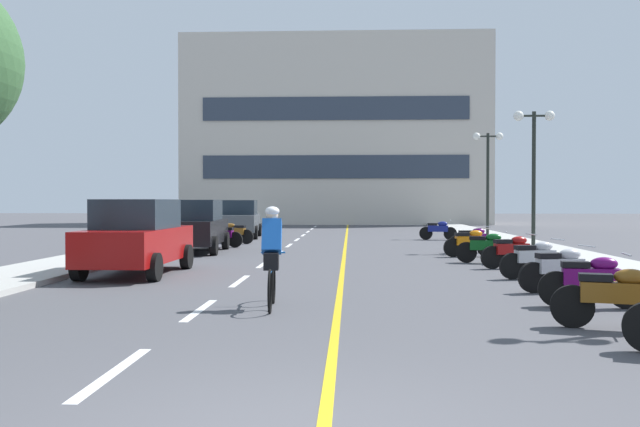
% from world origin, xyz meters
% --- Properties ---
extents(ground_plane, '(140.00, 140.00, 0.00)m').
position_xyz_m(ground_plane, '(0.00, 21.00, 0.00)').
color(ground_plane, '#47474C').
extents(curb_left, '(2.40, 72.00, 0.12)m').
position_xyz_m(curb_left, '(-7.20, 24.00, 0.06)').
color(curb_left, '#A8A8A3').
rests_on(curb_left, ground).
extents(curb_right, '(2.40, 72.00, 0.12)m').
position_xyz_m(curb_right, '(7.20, 24.00, 0.06)').
color(curb_right, '#A8A8A3').
rests_on(curb_right, ground).
extents(lane_dash_0, '(0.14, 2.20, 0.01)m').
position_xyz_m(lane_dash_0, '(-2.00, 2.00, 0.00)').
color(lane_dash_0, silver).
rests_on(lane_dash_0, ground).
extents(lane_dash_1, '(0.14, 2.20, 0.01)m').
position_xyz_m(lane_dash_1, '(-2.00, 6.00, 0.00)').
color(lane_dash_1, silver).
rests_on(lane_dash_1, ground).
extents(lane_dash_2, '(0.14, 2.20, 0.01)m').
position_xyz_m(lane_dash_2, '(-2.00, 10.00, 0.00)').
color(lane_dash_2, silver).
rests_on(lane_dash_2, ground).
extents(lane_dash_3, '(0.14, 2.20, 0.01)m').
position_xyz_m(lane_dash_3, '(-2.00, 14.00, 0.00)').
color(lane_dash_3, silver).
rests_on(lane_dash_3, ground).
extents(lane_dash_4, '(0.14, 2.20, 0.01)m').
position_xyz_m(lane_dash_4, '(-2.00, 18.00, 0.00)').
color(lane_dash_4, silver).
rests_on(lane_dash_4, ground).
extents(lane_dash_5, '(0.14, 2.20, 0.01)m').
position_xyz_m(lane_dash_5, '(-2.00, 22.00, 0.00)').
color(lane_dash_5, silver).
rests_on(lane_dash_5, ground).
extents(lane_dash_6, '(0.14, 2.20, 0.01)m').
position_xyz_m(lane_dash_6, '(-2.00, 26.00, 0.00)').
color(lane_dash_6, silver).
rests_on(lane_dash_6, ground).
extents(lane_dash_7, '(0.14, 2.20, 0.01)m').
position_xyz_m(lane_dash_7, '(-2.00, 30.00, 0.00)').
color(lane_dash_7, silver).
rests_on(lane_dash_7, ground).
extents(lane_dash_8, '(0.14, 2.20, 0.01)m').
position_xyz_m(lane_dash_8, '(-2.00, 34.00, 0.00)').
color(lane_dash_8, silver).
rests_on(lane_dash_8, ground).
extents(lane_dash_9, '(0.14, 2.20, 0.01)m').
position_xyz_m(lane_dash_9, '(-2.00, 38.00, 0.00)').
color(lane_dash_9, silver).
rests_on(lane_dash_9, ground).
extents(lane_dash_10, '(0.14, 2.20, 0.01)m').
position_xyz_m(lane_dash_10, '(-2.00, 42.00, 0.00)').
color(lane_dash_10, silver).
rests_on(lane_dash_10, ground).
extents(lane_dash_11, '(0.14, 2.20, 0.01)m').
position_xyz_m(lane_dash_11, '(-2.00, 46.00, 0.00)').
color(lane_dash_11, silver).
rests_on(lane_dash_11, ground).
extents(centre_line_yellow, '(0.12, 66.00, 0.01)m').
position_xyz_m(centre_line_yellow, '(0.25, 24.00, 0.00)').
color(centre_line_yellow, gold).
rests_on(centre_line_yellow, ground).
extents(office_building, '(23.39, 8.30, 14.33)m').
position_xyz_m(office_building, '(-0.69, 49.09, 7.16)').
color(office_building, beige).
rests_on(office_building, ground).
extents(street_lamp_mid, '(1.46, 0.36, 4.88)m').
position_xyz_m(street_lamp_mid, '(7.01, 19.62, 3.72)').
color(street_lamp_mid, black).
rests_on(street_lamp_mid, curb_right).
extents(street_lamp_far, '(1.46, 0.36, 4.97)m').
position_xyz_m(street_lamp_far, '(7.10, 28.15, 3.77)').
color(street_lamp_far, black).
rests_on(street_lamp_far, curb_right).
extents(parked_car_near, '(1.96, 4.22, 1.82)m').
position_xyz_m(parked_car_near, '(-4.71, 11.23, 0.92)').
color(parked_car_near, black).
rests_on(parked_car_near, ground).
extents(parked_car_mid, '(2.08, 4.28, 1.82)m').
position_xyz_m(parked_car_mid, '(-4.92, 18.32, 0.92)').
color(parked_car_mid, black).
rests_on(parked_car_mid, ground).
extents(parked_car_far, '(2.15, 4.31, 1.82)m').
position_xyz_m(parked_car_far, '(-4.91, 27.56, 0.92)').
color(parked_car_far, black).
rests_on(parked_car_far, ground).
extents(motorcycle_1, '(1.67, 0.71, 0.92)m').
position_xyz_m(motorcycle_1, '(4.12, 4.60, 0.47)').
color(motorcycle_1, black).
rests_on(motorcycle_1, ground).
extents(motorcycle_2, '(1.69, 0.60, 0.92)m').
position_xyz_m(motorcycle_2, '(4.47, 6.54, 0.47)').
color(motorcycle_2, black).
rests_on(motorcycle_2, ground).
extents(motorcycle_3, '(1.69, 0.63, 0.92)m').
position_xyz_m(motorcycle_3, '(4.54, 8.44, 0.47)').
color(motorcycle_3, black).
rests_on(motorcycle_3, ground).
extents(motorcycle_4, '(1.69, 0.64, 0.92)m').
position_xyz_m(motorcycle_4, '(4.68, 10.73, 0.47)').
color(motorcycle_4, black).
rests_on(motorcycle_4, ground).
extents(motorcycle_5, '(1.68, 0.65, 0.92)m').
position_xyz_m(motorcycle_5, '(4.71, 13.09, 0.47)').
color(motorcycle_5, black).
rests_on(motorcycle_5, ground).
extents(motorcycle_6, '(1.69, 0.63, 0.92)m').
position_xyz_m(motorcycle_6, '(4.35, 14.61, 0.47)').
color(motorcycle_6, black).
rests_on(motorcycle_6, ground).
extents(motorcycle_7, '(1.69, 0.60, 0.92)m').
position_xyz_m(motorcycle_7, '(4.26, 16.78, 0.47)').
color(motorcycle_7, black).
rests_on(motorcycle_7, ground).
extents(motorcycle_8, '(1.70, 0.60, 0.92)m').
position_xyz_m(motorcycle_8, '(4.65, 18.45, 0.47)').
color(motorcycle_8, black).
rests_on(motorcycle_8, ground).
extents(motorcycle_9, '(1.69, 0.60, 0.92)m').
position_xyz_m(motorcycle_9, '(-4.52, 20.84, 0.47)').
color(motorcycle_9, black).
rests_on(motorcycle_9, ground).
extents(motorcycle_10, '(1.66, 0.72, 0.92)m').
position_xyz_m(motorcycle_10, '(-4.38, 23.04, 0.47)').
color(motorcycle_10, black).
rests_on(motorcycle_10, ground).
extents(motorcycle_11, '(1.68, 0.64, 0.92)m').
position_xyz_m(motorcycle_11, '(4.46, 26.07, 0.47)').
color(motorcycle_11, black).
rests_on(motorcycle_11, ground).
extents(cyclist_rider, '(0.42, 1.77, 1.71)m').
position_xyz_m(cyclist_rider, '(-0.85, 6.32, 0.89)').
color(cyclist_rider, black).
rests_on(cyclist_rider, ground).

